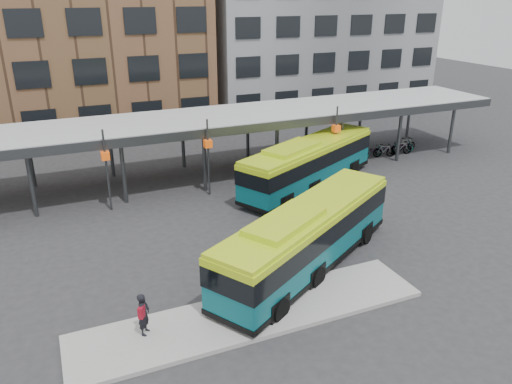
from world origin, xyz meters
name	(u,v)px	position (x,y,z in m)	size (l,w,h in m)	color
ground	(333,255)	(0.00, 0.00, 0.00)	(120.00, 120.00, 0.00)	#28282B
boarding_island	(252,315)	(-5.50, -3.00, 0.09)	(14.00, 3.00, 0.18)	gray
canopy	(234,118)	(-0.06, 12.87, 3.91)	(40.00, 6.53, 4.80)	#999B9E
building_brick	(48,1)	(-10.00, 32.00, 11.00)	(26.00, 14.00, 22.00)	brown
building_grey	(309,10)	(16.00, 32.00, 10.00)	(24.00, 14.00, 20.00)	slate
bus_front	(307,235)	(-1.80, -0.59, 1.68)	(11.29, 8.13, 3.22)	#085059
bus_rear	(309,162)	(3.29, 8.44, 1.67)	(11.46, 7.57, 3.21)	#085059
pedestrian	(144,314)	(-9.57, -2.60, 1.02)	(0.66, 0.72, 1.65)	black
bike_rack	(393,148)	(12.85, 12.03, 0.49)	(5.01, 1.53, 1.06)	slate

